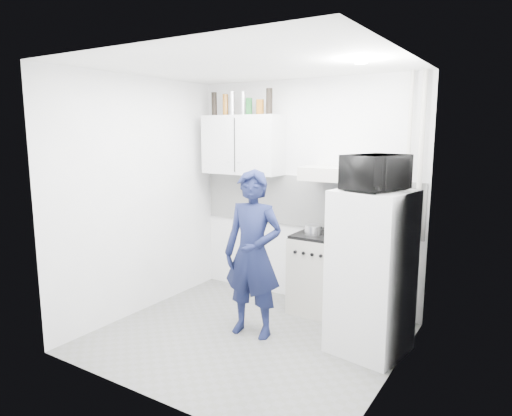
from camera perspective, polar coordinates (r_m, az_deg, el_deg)
The scene contains 24 objects.
floor at distance 4.68m, azimuth -1.23°, elevation -15.88°, with size 2.80×2.80×0.00m, color slate.
ceiling at distance 4.26m, azimuth -1.36°, elevation 17.49°, with size 2.80×2.80×0.00m, color white.
wall_back at distance 5.36m, azimuth 6.12°, elevation 1.89°, with size 2.80×2.80×0.00m, color white.
wall_left at distance 5.18m, azimuth -14.30°, elevation 1.39°, with size 2.60×2.60×0.00m, color white.
wall_right at distance 3.71m, azimuth 17.03°, elevation -1.94°, with size 2.60×2.60×0.00m, color white.
person at distance 4.49m, azimuth -0.39°, elevation -5.77°, with size 0.60×0.40×1.65m, color #111636.
stove at distance 5.20m, azimuth 7.77°, elevation -8.22°, with size 0.54×0.54×0.86m, color beige.
fridge at distance 4.30m, azimuth 14.21°, elevation -7.80°, with size 0.62×0.62×1.50m, color silver.
stove_top at distance 5.09m, azimuth 7.88°, elevation -3.43°, with size 0.52×0.52×0.03m, color black.
saucepan at distance 5.05m, azimuth 7.18°, elevation -2.70°, with size 0.19×0.19×0.10m, color silver.
microwave at distance 4.12m, azimuth 14.73°, elevation 4.31°, with size 0.38×0.56×0.31m, color black.
bottle_a at distance 5.79m, azimuth -5.24°, elevation 12.81°, with size 0.07×0.07×0.28m, color black.
bottle_b at distance 5.69m, azimuth -3.86°, elevation 12.75°, with size 0.07×0.07×0.26m, color brown.
bottle_c at distance 5.63m, azimuth -3.02°, elevation 12.92°, with size 0.07×0.07×0.28m, color silver.
bottle_d at distance 5.54m, azimuth -1.62°, elevation 12.94°, with size 0.06×0.06×0.27m, color silver.
canister_a at distance 5.49m, azimuth -0.89°, elevation 12.57°, with size 0.08×0.08×0.20m, color #144C1E.
canister_b at distance 5.41m, azimuth 0.51°, elevation 12.50°, with size 0.09×0.09×0.17m, color brown.
bottle_e at distance 5.35m, azimuth 1.67°, elevation 13.17°, with size 0.07×0.07×0.29m, color black.
upper_cabinet at distance 5.54m, azimuth -1.63°, elevation 7.91°, with size 1.00×0.35×0.70m, color silver.
range_hood at distance 4.92m, azimuth 9.60°, elevation 4.29°, with size 0.60×0.50×0.14m, color beige.
backsplash at distance 5.36m, azimuth 6.03°, elevation 0.82°, with size 2.74×0.03×0.60m, color white.
pipe_a at distance 4.86m, azimuth 19.58°, elevation 0.58°, with size 0.05×0.05×2.60m, color beige.
pipe_b at distance 4.88m, azimuth 18.21°, elevation 0.71°, with size 0.04×0.04×2.60m, color beige.
ceiling_spot_fixture at distance 3.99m, azimuth 12.98°, elevation 17.36°, with size 0.10×0.10×0.02m, color white.
Camera 1 is at (2.34, -3.52, 2.02)m, focal length 32.00 mm.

